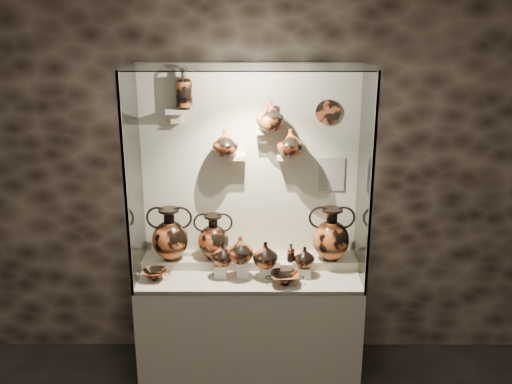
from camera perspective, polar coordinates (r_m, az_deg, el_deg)
wall_back at (r=4.47m, az=-0.64°, el=2.56°), size 5.00×0.02×3.20m
plinth at (r=4.64m, az=-0.64°, el=-12.95°), size 1.70×0.60×0.80m
front_tier at (r=4.45m, az=-0.66°, el=-8.35°), size 1.68×0.58×0.03m
rear_tier at (r=4.59m, az=-0.63°, el=-7.00°), size 1.70×0.25×0.10m
back_panel at (r=4.46m, az=-0.64°, el=2.54°), size 1.70×0.03×1.60m
glass_front at (r=3.88m, az=-0.76°, el=0.18°), size 1.70×0.01×1.60m
glass_left at (r=4.26m, az=-12.16°, el=1.39°), size 0.01×0.60×1.60m
glass_right at (r=4.23m, az=10.83°, el=1.38°), size 0.01×0.60×1.60m
glass_top at (r=4.01m, az=-0.74°, el=12.39°), size 1.70×0.60×0.01m
frame_post_left at (r=3.99m, az=-12.92°, el=0.21°), size 0.02×0.02×1.60m
frame_post_right at (r=3.96m, az=11.49°, el=0.19°), size 0.02×0.02×1.60m
pedestal_a at (r=4.38m, az=-3.58°, el=-7.85°), size 0.09×0.09×0.10m
pedestal_b at (r=4.37m, az=-1.33°, el=-7.69°), size 0.09×0.09×0.13m
pedestal_c at (r=4.37m, az=0.92°, el=-7.93°), size 0.09×0.09×0.09m
pedestal_d at (r=4.37m, az=3.03°, el=-7.75°), size 0.09×0.09×0.12m
pedestal_e at (r=4.39m, az=4.87°, el=-7.97°), size 0.09×0.09×0.08m
bracket_ul at (r=4.34m, az=-8.03°, el=8.01°), size 0.14×0.12×0.04m
bracket_ca at (r=4.37m, az=-1.97°, el=3.55°), size 0.14×0.12×0.04m
bracket_cb at (r=4.32m, az=0.67°, el=6.12°), size 0.10×0.12×0.04m
bracket_cc at (r=4.37m, az=3.02°, el=3.55°), size 0.14×0.12×0.04m
amphora_left at (r=4.49m, az=-8.60°, el=-4.16°), size 0.42×0.42×0.42m
amphora_mid at (r=4.48m, az=-4.29°, el=-4.46°), size 0.32×0.32×0.37m
amphora_right at (r=4.47m, az=7.53°, el=-4.17°), size 0.42×0.42×0.43m
jug_a at (r=4.32m, az=-3.35°, el=-6.21°), size 0.21×0.21×0.18m
jug_b at (r=4.28m, az=-1.56°, el=-5.76°), size 0.20×0.20×0.20m
jug_c at (r=4.30m, az=0.94°, el=-6.28°), size 0.25×0.25×0.20m
jug_e at (r=4.35m, az=4.86°, el=-6.46°), size 0.18×0.18×0.16m
lekythos_small at (r=4.33m, az=3.51°, el=-5.98°), size 0.07×0.07×0.16m
kylix_left at (r=4.40m, az=-10.11°, el=-8.04°), size 0.26×0.23×0.09m
kylix_right at (r=4.26m, az=2.89°, el=-8.54°), size 0.29×0.25×0.11m
lekythos_tall at (r=4.28m, az=-7.22°, el=10.43°), size 0.15×0.15×0.34m
ovoid_vase_a at (r=4.30m, az=-3.10°, el=4.93°), size 0.21×0.21×0.20m
ovoid_vase_b at (r=4.25m, az=1.43°, el=7.62°), size 0.26×0.26×0.21m
ovoid_vase_c at (r=4.30m, az=3.43°, el=4.96°), size 0.25×0.25×0.21m
wall_plate at (r=4.38m, az=7.20°, el=7.94°), size 0.19×0.02×0.19m
info_placard at (r=4.50m, az=7.56°, el=1.79°), size 0.20×0.01×0.27m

